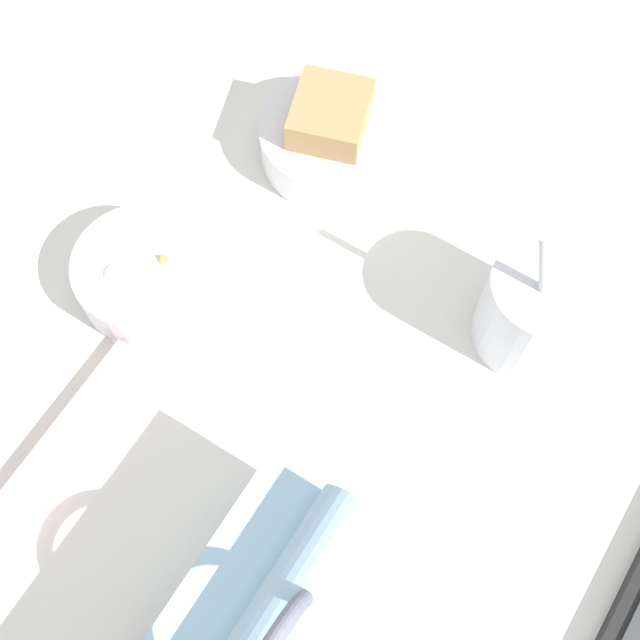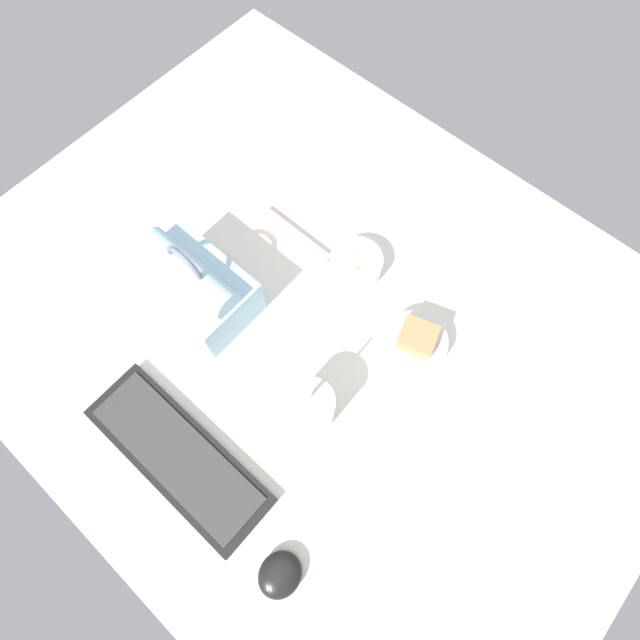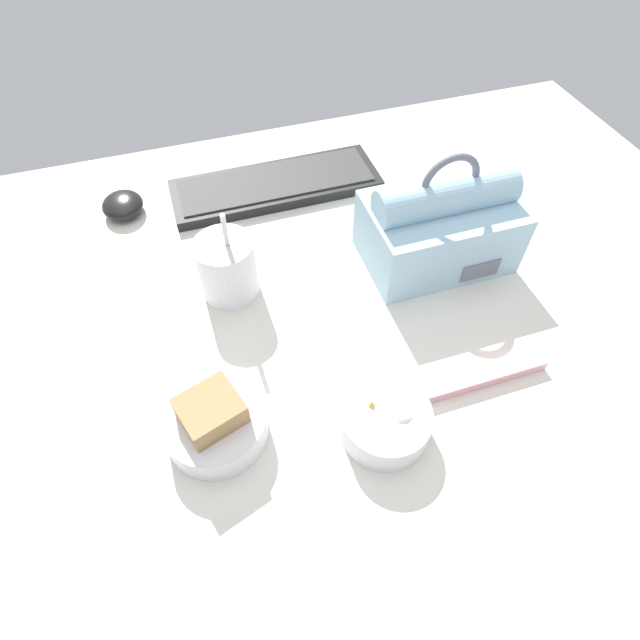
{
  "view_description": "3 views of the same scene",
  "coord_description": "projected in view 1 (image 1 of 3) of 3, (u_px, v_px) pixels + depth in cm",
  "views": [
    {
      "loc": [
        19.24,
        15.42,
        68.0
      ],
      "look_at": [
        -2.82,
        1.38,
        7.0
      ],
      "focal_mm": 50.0,
      "sensor_mm": 36.0,
      "label": 1
    },
    {
      "loc": [
        -25.75,
        27.46,
        92.6
      ],
      "look_at": [
        -2.82,
        1.38,
        7.0
      ],
      "focal_mm": 28.0,
      "sensor_mm": 36.0,
      "label": 2
    },
    {
      "loc": [
        -14.93,
        -36.37,
        57.44
      ],
      "look_at": [
        -2.82,
        1.38,
        7.0
      ],
      "focal_mm": 28.0,
      "sensor_mm": 36.0,
      "label": 3
    }
  ],
  "objects": [
    {
      "name": "chopstick_case",
      "position": [
        59.0,
        446.0,
        0.67
      ],
      "size": [
        18.23,
        2.42,
        1.6
      ],
      "color": "pink",
      "rests_on": "desk_surface"
    },
    {
      "name": "desk_surface",
      "position": [
        287.0,
        368.0,
        0.71
      ],
      "size": [
        140.0,
        110.0,
        2.0
      ],
      "color": "silver",
      "rests_on": "ground"
    },
    {
      "name": "bento_bowl_snacks",
      "position": [
        143.0,
        275.0,
        0.71
      ],
      "size": [
        10.62,
        10.62,
        5.15
      ],
      "color": "silver",
      "rests_on": "desk_surface"
    },
    {
      "name": "bento_bowl_sandwich",
      "position": [
        330.0,
        136.0,
        0.76
      ],
      "size": [
        12.0,
        12.0,
        7.2
      ],
      "color": "silver",
      "rests_on": "desk_surface"
    },
    {
      "name": "soup_cup",
      "position": [
        536.0,
        309.0,
        0.67
      ],
      "size": [
        8.3,
        8.3,
        15.5
      ],
      "color": "silver",
      "rests_on": "desk_surface"
    }
  ]
}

